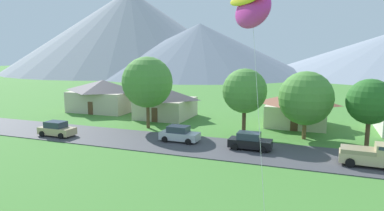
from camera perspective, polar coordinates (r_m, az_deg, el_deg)
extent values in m
cube|color=#424247|center=(34.29, 7.14, -7.32)|extent=(160.00, 7.63, 0.08)
cone|color=#8E939E|center=(176.76, -10.24, 12.16)|extent=(119.75, 119.75, 39.83)
cone|color=slate|center=(144.94, 1.33, 9.38)|extent=(90.31, 90.31, 21.35)
cube|color=beige|center=(50.52, -4.38, -0.42)|extent=(7.26, 7.49, 2.80)
pyramid|color=#474247|center=(50.21, -4.41, 2.03)|extent=(7.84, 8.09, 1.54)
cube|color=brown|center=(47.26, -6.30, -1.59)|extent=(0.90, 0.06, 2.00)
cube|color=beige|center=(47.12, 17.06, -1.46)|extent=(7.45, 7.39, 2.83)
pyramid|color=brown|center=(46.79, 17.18, 1.19)|extent=(8.05, 7.98, 1.56)
cube|color=brown|center=(43.55, 16.71, -2.83)|extent=(0.90, 0.06, 2.00)
cube|color=beige|center=(57.71, -14.56, 0.74)|extent=(9.93, 7.05, 3.29)
pyramid|color=#474247|center=(57.41, -14.66, 3.26)|extent=(10.73, 7.62, 1.81)
cube|color=brown|center=(54.98, -16.65, -0.43)|extent=(0.90, 0.06, 2.00)
cylinder|color=brown|center=(39.96, 18.27, -3.68)|extent=(0.44, 0.44, 2.37)
sphere|color=#4C8938|center=(39.38, 18.51, 1.17)|extent=(5.94, 5.94, 5.94)
cylinder|color=#4C3823|center=(39.21, 8.68, -2.77)|extent=(0.44, 0.44, 3.42)
sphere|color=#4C8938|center=(38.65, 8.80, 2.45)|extent=(5.01, 5.01, 5.01)
cylinder|color=brown|center=(43.63, -7.37, -1.51)|extent=(0.44, 0.44, 3.48)
sphere|color=#4C8938|center=(43.07, -7.48, 3.90)|extent=(6.39, 6.39, 6.39)
cylinder|color=brown|center=(39.35, 27.30, -4.01)|extent=(0.44, 0.44, 2.92)
sphere|color=#286623|center=(38.81, 27.64, 0.59)|extent=(4.61, 4.61, 4.61)
cube|color=black|center=(34.38, 9.72, -6.23)|extent=(4.20, 1.80, 0.80)
cube|color=#2D3847|center=(34.22, 9.51, -5.02)|extent=(2.20, 1.59, 0.68)
cylinder|color=black|center=(35.11, 12.17, -6.46)|extent=(0.64, 0.24, 0.64)
cylinder|color=black|center=(33.36, 11.70, -7.26)|extent=(0.64, 0.24, 0.64)
cylinder|color=black|center=(35.58, 7.85, -6.13)|extent=(0.64, 0.24, 0.64)
cylinder|color=black|center=(33.85, 7.15, -6.90)|extent=(0.64, 0.24, 0.64)
cube|color=#B7BCC1|center=(36.79, -2.07, -5.10)|extent=(4.22, 1.86, 0.80)
cube|color=#2D3847|center=(36.67, -2.29, -3.96)|extent=(2.22, 1.61, 0.68)
cylinder|color=black|center=(37.18, 0.42, -5.38)|extent=(0.64, 0.25, 0.64)
cylinder|color=black|center=(35.53, -0.65, -6.07)|extent=(0.64, 0.25, 0.64)
cylinder|color=black|center=(38.21, -3.38, -5.01)|extent=(0.64, 0.25, 0.64)
cylinder|color=black|center=(36.60, -4.59, -5.65)|extent=(0.64, 0.25, 0.64)
cube|color=tan|center=(42.05, -21.64, -3.95)|extent=(4.22, 1.84, 0.80)
cube|color=#2D3847|center=(42.00, -21.85, -2.94)|extent=(2.22, 1.60, 0.68)
cylinder|color=black|center=(41.90, -19.41, -4.26)|extent=(0.64, 0.25, 0.64)
cylinder|color=black|center=(40.56, -21.10, -4.78)|extent=(0.64, 0.25, 0.64)
cylinder|color=black|center=(43.67, -22.11, -3.89)|extent=(0.64, 0.25, 0.64)
cylinder|color=black|center=(42.39, -23.81, -4.37)|extent=(0.64, 0.25, 0.64)
cube|color=#C6B284|center=(32.69, 27.95, -7.84)|extent=(5.29, 2.25, 0.84)
cube|color=tan|center=(32.45, 25.99, -6.71)|extent=(2.79, 2.09, 0.36)
cylinder|color=black|center=(33.64, 24.87, -7.68)|extent=(0.77, 0.32, 0.76)
cylinder|color=black|center=(31.68, 24.95, -8.69)|extent=(0.77, 0.32, 0.76)
ellipsoid|color=#D12D9E|center=(18.61, 10.03, 15.42)|extent=(3.12, 3.28, 2.06)
cylinder|color=silver|center=(16.82, 11.06, -1.35)|extent=(1.61, 3.67, 10.21)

